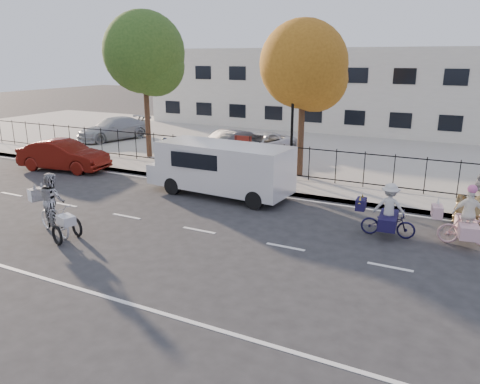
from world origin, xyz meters
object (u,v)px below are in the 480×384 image
Objects in this scene: lamppost at (292,113)px; zebra_trike at (54,211)px; red_sedan at (64,155)px; lot_car_c at (227,143)px; lot_car_b at (261,144)px; lot_car_a at (114,129)px; white_van at (221,167)px; pedestrian at (165,154)px; bull_bike at (388,215)px; unicorn_bike at (466,223)px.

lamppost is 1.87× the size of zebra_trike.
red_sedan is 1.09× the size of lot_car_c.
lot_car_a is at bearing -161.50° from lot_car_b.
white_van reaches higher than pedestrian.
bull_bike is 12.79m from lot_car_c.
unicorn_bike is 0.46× the size of lot_car_c.
bull_bike is 1.17× the size of pedestrian.
bull_bike is at bearing 120.13° from pedestrian.
pedestrian is 0.32× the size of lot_car_a.
white_van is 7.19m from lot_car_c.
red_sedan is (-18.00, 1.46, 0.05)m from unicorn_bike.
lamppost is 1.05× the size of lot_car_c.
zebra_trike is 13.47m from lot_car_b.
unicorn_bike reaches higher than red_sedan.
lot_car_a is at bearing 162.20° from lamppost.
unicorn_bike is 0.43× the size of lot_car_b.
lot_car_b is (-3.44, 4.31, -2.35)m from lamppost.
lot_car_b is at bearing -158.05° from pedestrian.
bull_bike is at bearing -46.42° from zebra_trike.
white_van reaches higher than red_sedan.
white_van is (-8.96, 1.20, 0.48)m from unicorn_bike.
bull_bike is 0.31× the size of white_van.
lot_car_b is (10.70, -0.23, -0.10)m from lot_car_a.
pedestrian is (-4.24, 2.04, -0.22)m from white_van.
unicorn_bike reaches higher than lot_car_c.
red_sedan is at bearing 62.81° from zebra_trike.
lot_car_b is at bearing 40.65° from unicorn_bike.
white_van reaches higher than lot_car_c.
lamppost is 6.50m from lot_car_c.
lamppost is at bearing 147.19° from pedestrian.
pedestrian reaches higher than lot_car_b.
zebra_trike is 1.46× the size of pedestrian.
lamppost is at bearing -2.09° from lot_car_a.
lot_car_b is at bearing -55.12° from red_sedan.
white_van is at bearing -57.64° from lot_car_b.
lot_car_a is 10.70m from lot_car_b.
lamppost is 0.98× the size of lot_car_b.
zebra_trike is 6.66m from white_van.
lamppost reaches higher than pedestrian.
lot_car_c is (-3.26, 6.40, -0.33)m from white_van.
lot_car_c is at bearing 120.58° from white_van.
white_van is (-1.80, -3.00, -1.95)m from lamppost.
lot_car_a is (-3.30, 7.27, 0.12)m from red_sedan.
lot_car_c is (0.98, 4.35, -0.11)m from pedestrian.
lamppost is at bearing 49.04° from unicorn_bike.
zebra_trike reaches higher than red_sedan.
pedestrian reaches higher than lot_car_c.
white_van reaches higher than lot_car_a.
pedestrian reaches higher than lot_car_a.
unicorn_bike is 23.02m from lot_car_a.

